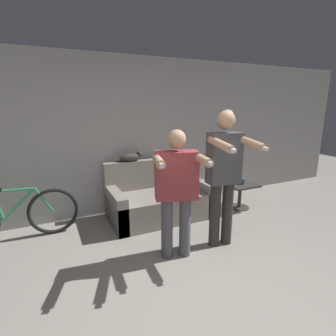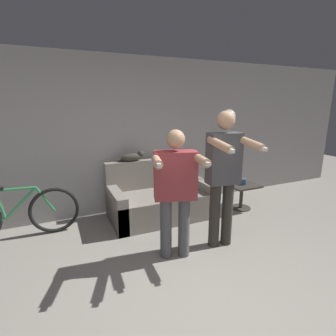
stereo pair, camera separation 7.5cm
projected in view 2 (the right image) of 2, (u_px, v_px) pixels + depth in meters
ground_plane at (212, 309)px, 2.41m from camera, size 16.00×16.00×0.00m
wall_back at (129, 136)px, 4.43m from camera, size 10.00×0.05×2.60m
couch at (160, 200)px, 4.35m from camera, size 1.64×0.88×0.91m
person_left at (175, 186)px, 3.03m from camera, size 0.68×0.79×1.56m
person_right at (224, 171)px, 3.27m from camera, size 0.54×0.72×1.76m
cat at (133, 157)px, 4.33m from camera, size 0.48×0.14×0.16m
floor_lamp at (228, 132)px, 4.50m from camera, size 0.29×0.29×1.75m
side_table at (242, 191)px, 4.66m from camera, size 0.51×0.51×0.46m
cup at (244, 182)px, 4.60m from camera, size 0.08×0.08×0.10m
bicycle at (15, 215)px, 3.58m from camera, size 1.67×0.07×0.77m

